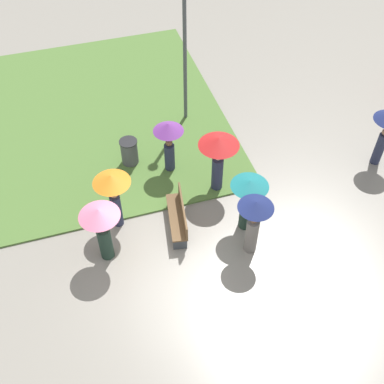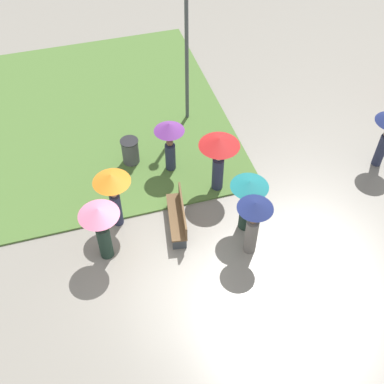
{
  "view_description": "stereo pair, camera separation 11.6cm",
  "coord_description": "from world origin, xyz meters",
  "px_view_note": "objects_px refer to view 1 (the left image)",
  "views": [
    {
      "loc": [
        7.05,
        -1.55,
        10.66
      ],
      "look_at": [
        -1.47,
        1.08,
        0.96
      ],
      "focal_mm": 45.0,
      "sensor_mm": 36.0,
      "label": 1
    },
    {
      "loc": [
        7.08,
        -1.43,
        10.66
      ],
      "look_at": [
        -1.47,
        1.08,
        0.96
      ],
      "focal_mm": 45.0,
      "sensor_mm": 36.0,
      "label": 2
    }
  ],
  "objects_px": {
    "crowd_person_orange": "(113,188)",
    "crowd_person_red": "(218,151)",
    "crowd_person_pink": "(101,224)",
    "crowd_person_purple": "(169,137)",
    "crowd_person_navy": "(254,219)",
    "crowd_person_teal": "(248,197)",
    "trash_bin": "(129,152)",
    "park_bench": "(179,216)",
    "lamp_post": "(185,37)"
  },
  "relations": [
    {
      "from": "park_bench",
      "to": "crowd_person_purple",
      "type": "xyz_separation_m",
      "value": [
        -2.29,
        0.36,
        0.85
      ]
    },
    {
      "from": "lamp_post",
      "to": "crowd_person_red",
      "type": "bearing_deg",
      "value": -1.19
    },
    {
      "from": "crowd_person_orange",
      "to": "park_bench",
      "type": "bearing_deg",
      "value": -8.69
    },
    {
      "from": "lamp_post",
      "to": "trash_bin",
      "type": "relative_size",
      "value": 5.36
    },
    {
      "from": "crowd_person_navy",
      "to": "crowd_person_pink",
      "type": "bearing_deg",
      "value": 111.51
    },
    {
      "from": "trash_bin",
      "to": "crowd_person_red",
      "type": "height_order",
      "value": "crowd_person_red"
    },
    {
      "from": "crowd_person_navy",
      "to": "crowd_person_red",
      "type": "bearing_deg",
      "value": 38.4
    },
    {
      "from": "trash_bin",
      "to": "crowd_person_navy",
      "type": "bearing_deg",
      "value": 29.24
    },
    {
      "from": "park_bench",
      "to": "crowd_person_teal",
      "type": "distance_m",
      "value": 1.99
    },
    {
      "from": "park_bench",
      "to": "lamp_post",
      "type": "height_order",
      "value": "lamp_post"
    },
    {
      "from": "park_bench",
      "to": "trash_bin",
      "type": "relative_size",
      "value": 1.92
    },
    {
      "from": "trash_bin",
      "to": "crowd_person_teal",
      "type": "height_order",
      "value": "crowd_person_teal"
    },
    {
      "from": "crowd_person_red",
      "to": "crowd_person_purple",
      "type": "bearing_deg",
      "value": -126.27
    },
    {
      "from": "lamp_post",
      "to": "crowd_person_purple",
      "type": "relative_size",
      "value": 2.67
    },
    {
      "from": "crowd_person_red",
      "to": "crowd_person_pink",
      "type": "bearing_deg",
      "value": -57.35
    },
    {
      "from": "crowd_person_navy",
      "to": "crowd_person_purple",
      "type": "bearing_deg",
      "value": 54.68
    },
    {
      "from": "lamp_post",
      "to": "trash_bin",
      "type": "height_order",
      "value": "lamp_post"
    },
    {
      "from": "crowd_person_teal",
      "to": "crowd_person_red",
      "type": "xyz_separation_m",
      "value": [
        -1.6,
        -0.29,
        0.31
      ]
    },
    {
      "from": "crowd_person_teal",
      "to": "crowd_person_orange",
      "type": "height_order",
      "value": "crowd_person_orange"
    },
    {
      "from": "crowd_person_pink",
      "to": "crowd_person_navy",
      "type": "xyz_separation_m",
      "value": [
        0.93,
        3.72,
        -0.04
      ]
    },
    {
      "from": "crowd_person_pink",
      "to": "crowd_person_teal",
      "type": "bearing_deg",
      "value": -64.23
    },
    {
      "from": "crowd_person_pink",
      "to": "crowd_person_red",
      "type": "height_order",
      "value": "crowd_person_red"
    },
    {
      "from": "crowd_person_teal",
      "to": "crowd_person_navy",
      "type": "xyz_separation_m",
      "value": [
        0.8,
        -0.17,
        0.08
      ]
    },
    {
      "from": "park_bench",
      "to": "crowd_person_orange",
      "type": "relative_size",
      "value": 0.91
    },
    {
      "from": "park_bench",
      "to": "crowd_person_purple",
      "type": "height_order",
      "value": "crowd_person_purple"
    },
    {
      "from": "crowd_person_teal",
      "to": "crowd_person_red",
      "type": "height_order",
      "value": "crowd_person_red"
    },
    {
      "from": "lamp_post",
      "to": "crowd_person_red",
      "type": "xyz_separation_m",
      "value": [
        3.51,
        -0.07,
        -1.6
      ]
    },
    {
      "from": "lamp_post",
      "to": "crowd_person_navy",
      "type": "height_order",
      "value": "lamp_post"
    },
    {
      "from": "trash_bin",
      "to": "crowd_person_red",
      "type": "relative_size",
      "value": 0.46
    },
    {
      "from": "trash_bin",
      "to": "crowd_person_navy",
      "type": "xyz_separation_m",
      "value": [
        4.24,
        2.38,
        0.82
      ]
    },
    {
      "from": "trash_bin",
      "to": "crowd_person_teal",
      "type": "distance_m",
      "value": 4.34
    },
    {
      "from": "crowd_person_red",
      "to": "crowd_person_orange",
      "type": "bearing_deg",
      "value": -70.97
    },
    {
      "from": "crowd_person_orange",
      "to": "crowd_person_pink",
      "type": "bearing_deg",
      "value": -104.03
    },
    {
      "from": "park_bench",
      "to": "crowd_person_orange",
      "type": "xyz_separation_m",
      "value": [
        -0.62,
        -1.61,
        0.99
      ]
    },
    {
      "from": "crowd_person_orange",
      "to": "crowd_person_red",
      "type": "distance_m",
      "value": 3.14
    },
    {
      "from": "crowd_person_teal",
      "to": "crowd_person_red",
      "type": "relative_size",
      "value": 0.91
    },
    {
      "from": "crowd_person_pink",
      "to": "crowd_person_teal",
      "type": "height_order",
      "value": "crowd_person_pink"
    },
    {
      "from": "crowd_person_purple",
      "to": "crowd_person_red",
      "type": "relative_size",
      "value": 0.92
    },
    {
      "from": "crowd_person_teal",
      "to": "crowd_person_purple",
      "type": "distance_m",
      "value": 3.14
    },
    {
      "from": "park_bench",
      "to": "crowd_person_navy",
      "type": "relative_size",
      "value": 0.92
    },
    {
      "from": "crowd_person_orange",
      "to": "crowd_person_navy",
      "type": "xyz_separation_m",
      "value": [
        1.93,
        3.22,
        -0.18
      ]
    },
    {
      "from": "crowd_person_orange",
      "to": "crowd_person_red",
      "type": "height_order",
      "value": "crowd_person_red"
    },
    {
      "from": "lamp_post",
      "to": "trash_bin",
      "type": "bearing_deg",
      "value": -54.39
    },
    {
      "from": "park_bench",
      "to": "lamp_post",
      "type": "relative_size",
      "value": 0.36
    },
    {
      "from": "crowd_person_purple",
      "to": "crowd_person_navy",
      "type": "height_order",
      "value": "crowd_person_navy"
    },
    {
      "from": "park_bench",
      "to": "trash_bin",
      "type": "bearing_deg",
      "value": -156.25
    },
    {
      "from": "crowd_person_pink",
      "to": "crowd_person_orange",
      "type": "height_order",
      "value": "crowd_person_orange"
    },
    {
      "from": "park_bench",
      "to": "crowd_person_teal",
      "type": "relative_size",
      "value": 0.97
    },
    {
      "from": "crowd_person_purple",
      "to": "crowd_person_navy",
      "type": "xyz_separation_m",
      "value": [
        3.6,
        1.25,
        -0.05
      ]
    },
    {
      "from": "crowd_person_navy",
      "to": "crowd_person_red",
      "type": "relative_size",
      "value": 0.96
    }
  ]
}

